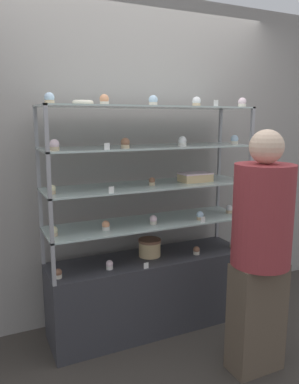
# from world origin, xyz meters

# --- Properties ---
(ground_plane) EXTENTS (20.00, 20.00, 0.00)m
(ground_plane) POSITION_xyz_m (0.00, 0.00, 0.00)
(ground_plane) COLOR #38332D
(back_wall) EXTENTS (8.00, 0.05, 2.60)m
(back_wall) POSITION_xyz_m (0.00, 0.36, 1.30)
(back_wall) COLOR gray
(back_wall) RESTS_ON ground_plane
(display_base) EXTENTS (1.56, 0.44, 0.58)m
(display_base) POSITION_xyz_m (0.00, 0.00, 0.29)
(display_base) COLOR #333338
(display_base) RESTS_ON ground_plane
(display_riser_lower) EXTENTS (1.56, 0.44, 0.29)m
(display_riser_lower) POSITION_xyz_m (0.00, 0.00, 0.85)
(display_riser_lower) COLOR #99999E
(display_riser_lower) RESTS_ON display_base
(display_riser_middle) EXTENTS (1.56, 0.44, 0.29)m
(display_riser_middle) POSITION_xyz_m (0.00, 0.00, 1.14)
(display_riser_middle) COLOR #99999E
(display_riser_middle) RESTS_ON display_riser_lower
(display_riser_upper) EXTENTS (1.56, 0.44, 0.29)m
(display_riser_upper) POSITION_xyz_m (0.00, 0.00, 1.42)
(display_riser_upper) COLOR #99999E
(display_riser_upper) RESTS_ON display_riser_middle
(display_riser_top) EXTENTS (1.56, 0.44, 0.29)m
(display_riser_top) POSITION_xyz_m (0.00, 0.00, 1.71)
(display_riser_top) COLOR #99999E
(display_riser_top) RESTS_ON display_riser_upper
(layer_cake_centerpiece) EXTENTS (0.18, 0.18, 0.14)m
(layer_cake_centerpiece) POSITION_xyz_m (0.01, 0.02, 0.65)
(layer_cake_centerpiece) COLOR #DBBC84
(layer_cake_centerpiece) RESTS_ON display_base
(sheet_cake_frosted) EXTENTS (0.25, 0.15, 0.07)m
(sheet_cake_frosted) POSITION_xyz_m (0.38, -0.03, 1.19)
(sheet_cake_frosted) COLOR #DBBC84
(sheet_cake_frosted) RESTS_ON display_riser_middle
(cupcake_0) EXTENTS (0.05, 0.05, 0.07)m
(cupcake_0) POSITION_xyz_m (-0.72, -0.10, 0.62)
(cupcake_0) COLOR beige
(cupcake_0) RESTS_ON display_base
(cupcake_1) EXTENTS (0.05, 0.05, 0.07)m
(cupcake_1) POSITION_xyz_m (-0.36, -0.10, 0.62)
(cupcake_1) COLOR white
(cupcake_1) RESTS_ON display_base
(cupcake_2) EXTENTS (0.05, 0.05, 0.07)m
(cupcake_2) POSITION_xyz_m (0.36, -0.10, 0.62)
(cupcake_2) COLOR beige
(cupcake_2) RESTS_ON display_base
(cupcake_3) EXTENTS (0.05, 0.05, 0.07)m
(cupcake_3) POSITION_xyz_m (0.72, -0.09, 0.62)
(cupcake_3) COLOR #CCB28C
(cupcake_3) RESTS_ON display_base
(price_tag_0) EXTENTS (0.04, 0.00, 0.04)m
(price_tag_0) POSITION_xyz_m (-0.12, -0.20, 0.61)
(price_tag_0) COLOR white
(price_tag_0) RESTS_ON display_base
(cupcake_4) EXTENTS (0.06, 0.06, 0.07)m
(cupcake_4) POSITION_xyz_m (-0.73, -0.06, 0.90)
(cupcake_4) COLOR #CCB28C
(cupcake_4) RESTS_ON display_riser_lower
(cupcake_5) EXTENTS (0.06, 0.06, 0.07)m
(cupcake_5) POSITION_xyz_m (-0.37, -0.07, 0.90)
(cupcake_5) COLOR white
(cupcake_5) RESTS_ON display_riser_lower
(cupcake_6) EXTENTS (0.06, 0.06, 0.07)m
(cupcake_6) POSITION_xyz_m (-0.01, -0.08, 0.90)
(cupcake_6) COLOR beige
(cupcake_6) RESTS_ON display_riser_lower
(cupcake_7) EXTENTS (0.06, 0.06, 0.07)m
(cupcake_7) POSITION_xyz_m (0.37, -0.12, 0.90)
(cupcake_7) COLOR #CCB28C
(cupcake_7) RESTS_ON display_riser_lower
(cupcake_8) EXTENTS (0.06, 0.06, 0.07)m
(cupcake_8) POSITION_xyz_m (0.71, -0.04, 0.90)
(cupcake_8) COLOR #CCB28C
(cupcake_8) RESTS_ON display_riser_lower
(price_tag_1) EXTENTS (0.04, 0.00, 0.04)m
(price_tag_1) POSITION_xyz_m (0.35, -0.20, 0.89)
(price_tag_1) COLOR white
(price_tag_1) RESTS_ON display_riser_lower
(cupcake_9) EXTENTS (0.05, 0.05, 0.06)m
(cupcake_9) POSITION_xyz_m (-0.73, -0.06, 1.18)
(cupcake_9) COLOR #CCB28C
(cupcake_9) RESTS_ON display_riser_middle
(cupcake_10) EXTENTS (0.05, 0.05, 0.06)m
(cupcake_10) POSITION_xyz_m (0.00, -0.04, 1.18)
(cupcake_10) COLOR #CCB28C
(cupcake_10) RESTS_ON display_riser_middle
(cupcake_11) EXTENTS (0.05, 0.05, 0.06)m
(cupcake_11) POSITION_xyz_m (0.73, -0.09, 1.18)
(cupcake_11) COLOR beige
(cupcake_11) RESTS_ON display_riser_middle
(price_tag_2) EXTENTS (0.04, 0.00, 0.04)m
(price_tag_2) POSITION_xyz_m (-0.37, -0.20, 1.18)
(price_tag_2) COLOR white
(price_tag_2) RESTS_ON display_riser_middle
(cupcake_12) EXTENTS (0.06, 0.06, 0.07)m
(cupcake_12) POSITION_xyz_m (-0.71, -0.10, 1.47)
(cupcake_12) COLOR #CCB28C
(cupcake_12) RESTS_ON display_riser_upper
(cupcake_13) EXTENTS (0.06, 0.06, 0.07)m
(cupcake_13) POSITION_xyz_m (-0.23, -0.10, 1.47)
(cupcake_13) COLOR #CCB28C
(cupcake_13) RESTS_ON display_riser_upper
(cupcake_14) EXTENTS (0.06, 0.06, 0.07)m
(cupcake_14) POSITION_xyz_m (0.24, -0.07, 1.47)
(cupcake_14) COLOR white
(cupcake_14) RESTS_ON display_riser_upper
(cupcake_15) EXTENTS (0.06, 0.06, 0.07)m
(cupcake_15) POSITION_xyz_m (0.72, -0.06, 1.47)
(cupcake_15) COLOR beige
(cupcake_15) RESTS_ON display_riser_upper
(price_tag_3) EXTENTS (0.04, 0.00, 0.04)m
(price_tag_3) POSITION_xyz_m (-0.39, -0.20, 1.46)
(price_tag_3) COLOR white
(price_tag_3) RESTS_ON display_riser_upper
(cupcake_16) EXTENTS (0.06, 0.06, 0.07)m
(cupcake_16) POSITION_xyz_m (-0.72, -0.06, 1.76)
(cupcake_16) COLOR #CCB28C
(cupcake_16) RESTS_ON display_riser_top
(cupcake_17) EXTENTS (0.06, 0.06, 0.07)m
(cupcake_17) POSITION_xyz_m (-0.35, -0.04, 1.76)
(cupcake_17) COLOR beige
(cupcake_17) RESTS_ON display_riser_top
(cupcake_18) EXTENTS (0.06, 0.06, 0.07)m
(cupcake_18) POSITION_xyz_m (-0.01, -0.08, 1.76)
(cupcake_18) COLOR beige
(cupcake_18) RESTS_ON display_riser_top
(cupcake_19) EXTENTS (0.06, 0.06, 0.07)m
(cupcake_19) POSITION_xyz_m (0.35, -0.07, 1.76)
(cupcake_19) COLOR #CCB28C
(cupcake_19) RESTS_ON display_riser_top
(cupcake_20) EXTENTS (0.06, 0.06, 0.07)m
(cupcake_20) POSITION_xyz_m (0.73, -0.12, 1.76)
(cupcake_20) COLOR beige
(cupcake_20) RESTS_ON display_riser_top
(price_tag_4) EXTENTS (0.04, 0.00, 0.04)m
(price_tag_4) POSITION_xyz_m (0.43, -0.20, 1.75)
(price_tag_4) COLOR white
(price_tag_4) RESTS_ON display_riser_top
(donut_glazed) EXTENTS (0.14, 0.14, 0.03)m
(donut_glazed) POSITION_xyz_m (-0.48, 0.01, 1.74)
(donut_glazed) COLOR #EFE5CC
(donut_glazed) RESTS_ON display_riser_top
(customer_figure) EXTENTS (0.37, 0.37, 1.58)m
(customer_figure) POSITION_xyz_m (0.41, -0.76, 0.84)
(customer_figure) COLOR brown
(customer_figure) RESTS_ON ground_plane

